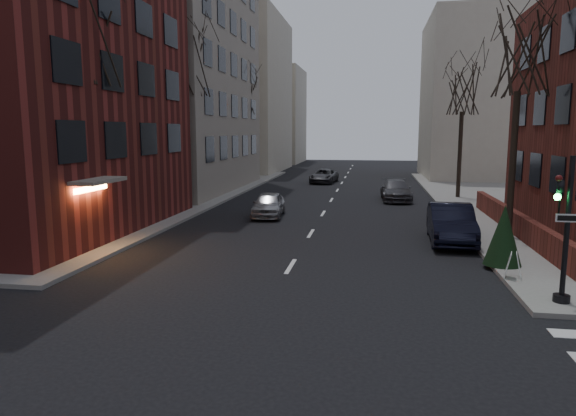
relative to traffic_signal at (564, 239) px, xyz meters
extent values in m
cube|color=gray|center=(-24.94, 25.01, 12.09)|extent=(18.00, 18.00, 28.00)
cube|color=maroon|center=(1.36, 10.01, -1.26)|extent=(0.35, 16.00, 1.00)
cube|color=beige|center=(-22.94, 46.01, 7.09)|extent=(14.00, 16.00, 18.00)
cube|color=beige|center=(7.06, 41.01, 6.09)|extent=(14.00, 14.00, 16.00)
cube|color=beige|center=(-20.94, 63.01, 5.09)|extent=(10.00, 12.00, 14.00)
cylinder|color=black|center=(0.06, 0.01, 0.24)|extent=(0.14, 0.14, 4.00)
cylinder|color=black|center=(0.06, 0.01, -1.66)|extent=(0.44, 0.44, 0.20)
imported|color=black|center=(-0.19, 0.01, 1.09)|extent=(0.16, 0.20, 1.00)
sphere|color=#19FF4C|center=(-0.26, -0.04, 1.14)|extent=(0.18, 0.18, 0.18)
cube|color=white|center=(0.06, -0.11, 0.59)|extent=(0.70, 0.03, 0.22)
cylinder|color=#2D231C|center=(-16.74, 5.01, 1.57)|extent=(0.28, 0.28, 6.65)
cylinder|color=#2D231C|center=(-16.74, 17.01, 1.74)|extent=(0.28, 0.28, 7.00)
cylinder|color=#2D231C|center=(-16.74, 31.01, 1.39)|extent=(0.28, 0.28, 6.30)
cylinder|color=#2D231C|center=(0.86, 9.01, 1.39)|extent=(0.28, 0.28, 6.30)
cylinder|color=#2D231C|center=(0.86, 23.01, 1.22)|extent=(0.28, 0.28, 5.95)
cylinder|color=black|center=(-16.14, 13.01, 1.24)|extent=(0.12, 0.12, 6.00)
sphere|color=#FFA54C|center=(-16.14, 13.01, 4.34)|extent=(0.36, 0.36, 0.36)
cylinder|color=black|center=(-16.14, 33.01, 1.24)|extent=(0.12, 0.12, 6.00)
sphere|color=#FFA54C|center=(-16.14, 33.01, 4.34)|extent=(0.36, 0.36, 0.36)
imported|color=black|center=(-1.74, 8.10, -1.08)|extent=(1.94, 5.10, 1.66)
imported|color=#939398|center=(-10.87, 13.42, -1.22)|extent=(1.89, 4.13, 1.37)
imported|color=#3C3C40|center=(-3.51, 21.47, -1.20)|extent=(2.17, 4.95, 1.42)
imported|color=#3C3B40|center=(-9.60, 32.81, -1.27)|extent=(2.58, 4.79, 1.28)
cube|color=white|center=(-0.64, 2.25, -1.35)|extent=(0.48, 0.59, 0.82)
cone|color=black|center=(-0.58, 3.89, -0.70)|extent=(1.62, 1.62, 2.12)
camera|label=1|loc=(-5.12, -14.55, 2.89)|focal=32.00mm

